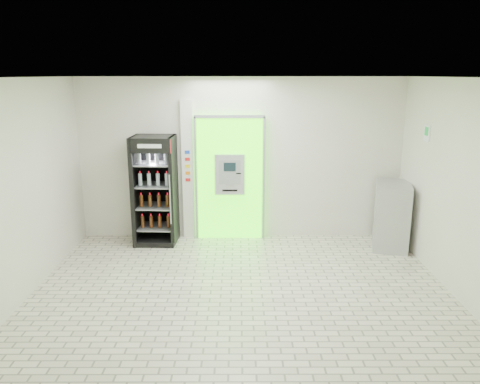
{
  "coord_description": "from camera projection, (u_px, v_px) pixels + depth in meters",
  "views": [
    {
      "loc": [
        -0.04,
        -6.09,
        3.04
      ],
      "look_at": [
        -0.02,
        1.2,
        1.2
      ],
      "focal_mm": 35.0,
      "sensor_mm": 36.0,
      "label": 1
    }
  ],
  "objects": [
    {
      "name": "atm_assembly",
      "position": [
        230.0,
        177.0,
        8.7
      ],
      "size": [
        1.3,
        0.24,
        2.33
      ],
      "color": "#38EA08",
      "rests_on": "ground"
    },
    {
      "name": "pillar",
      "position": [
        188.0,
        170.0,
        8.7
      ],
      "size": [
        0.22,
        0.11,
        2.6
      ],
      "color": "silver",
      "rests_on": "ground"
    },
    {
      "name": "ground",
      "position": [
        241.0,
        294.0,
        6.65
      ],
      "size": [
        6.0,
        6.0,
        0.0
      ],
      "primitive_type": "plane",
      "color": "beige",
      "rests_on": "ground"
    },
    {
      "name": "room_shell",
      "position": [
        241.0,
        167.0,
        6.2
      ],
      "size": [
        6.0,
        6.0,
        6.0
      ],
      "color": "silver",
      "rests_on": "ground"
    },
    {
      "name": "steel_cabinet",
      "position": [
        391.0,
        215.0,
        8.35
      ],
      "size": [
        0.81,
        1.0,
        1.17
      ],
      "rotation": [
        0.0,
        0.0,
        -0.26
      ],
      "color": "#A7A9AE",
      "rests_on": "ground"
    },
    {
      "name": "exit_sign",
      "position": [
        427.0,
        133.0,
        7.49
      ],
      "size": [
        0.02,
        0.22,
        0.26
      ],
      "color": "white",
      "rests_on": "room_shell"
    },
    {
      "name": "beverage_cooler",
      "position": [
        155.0,
        192.0,
        8.51
      ],
      "size": [
        0.77,
        0.72,
        1.98
      ],
      "rotation": [
        0.0,
        0.0,
        -0.05
      ],
      "color": "black",
      "rests_on": "ground"
    }
  ]
}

